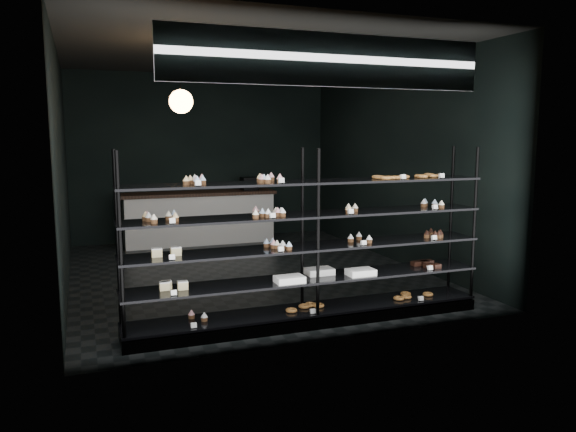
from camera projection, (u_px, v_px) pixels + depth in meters
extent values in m
cube|color=black|center=(247.00, 272.00, 8.43)|extent=(5.00, 6.00, 0.01)
cube|color=black|center=(245.00, 53.00, 7.97)|extent=(5.00, 6.00, 0.01)
cube|color=black|center=(203.00, 158.00, 10.98)|extent=(5.00, 0.01, 3.20)
cube|color=black|center=(332.00, 181.00, 5.42)|extent=(5.00, 0.01, 3.20)
cube|color=black|center=(62.00, 169.00, 7.34)|extent=(0.01, 6.00, 3.20)
cube|color=black|center=(395.00, 163.00, 9.07)|extent=(0.01, 6.00, 3.20)
cube|color=black|center=(309.00, 317.00, 6.15)|extent=(4.00, 0.50, 0.12)
cylinder|color=black|center=(121.00, 252.00, 5.13)|extent=(0.04, 0.04, 1.85)
cylinder|color=black|center=(118.00, 243.00, 5.54)|extent=(0.04, 0.04, 1.85)
cylinder|color=black|center=(318.00, 238.00, 5.81)|extent=(0.04, 0.04, 1.85)
cylinder|color=black|center=(302.00, 231.00, 6.22)|extent=(0.04, 0.04, 1.85)
cylinder|color=black|center=(474.00, 227.00, 6.49)|extent=(0.04, 0.04, 1.85)
cylinder|color=black|center=(451.00, 222.00, 6.90)|extent=(0.04, 0.04, 1.85)
cube|color=black|center=(310.00, 310.00, 6.14)|extent=(4.00, 0.50, 0.03)
cube|color=black|center=(310.00, 278.00, 6.09)|extent=(4.00, 0.50, 0.02)
cube|color=black|center=(310.00, 247.00, 6.04)|extent=(4.00, 0.50, 0.02)
cube|color=black|center=(310.00, 215.00, 5.99)|extent=(4.00, 0.50, 0.02)
cube|color=black|center=(310.00, 182.00, 5.94)|extent=(4.00, 0.50, 0.02)
cube|color=white|center=(199.00, 183.00, 5.34)|extent=(0.06, 0.04, 0.06)
cube|color=white|center=(281.00, 181.00, 5.63)|extent=(0.06, 0.04, 0.06)
cube|color=white|center=(399.00, 177.00, 6.10)|extent=(0.05, 0.04, 0.06)
cube|color=white|center=(441.00, 176.00, 6.29)|extent=(0.06, 0.04, 0.06)
cube|color=white|center=(168.00, 221.00, 5.29)|extent=(0.06, 0.04, 0.06)
cube|color=white|center=(270.00, 216.00, 5.64)|extent=(0.05, 0.04, 0.06)
cube|color=white|center=(352.00, 212.00, 5.95)|extent=(0.06, 0.04, 0.06)
cube|color=white|center=(435.00, 207.00, 6.32)|extent=(0.06, 0.04, 0.06)
cube|color=white|center=(175.00, 257.00, 5.36)|extent=(0.06, 0.04, 0.06)
cube|color=white|center=(281.00, 249.00, 5.73)|extent=(0.06, 0.04, 0.06)
cube|color=white|center=(360.00, 243.00, 6.04)|extent=(0.05, 0.04, 0.06)
cube|color=white|center=(437.00, 238.00, 6.38)|extent=(0.06, 0.04, 0.06)
cube|color=white|center=(170.00, 293.00, 5.39)|extent=(0.06, 0.04, 0.06)
cube|color=white|center=(431.00, 268.00, 6.41)|extent=(0.06, 0.04, 0.06)
cube|color=white|center=(195.00, 325.00, 5.52)|extent=(0.06, 0.04, 0.06)
cube|color=white|center=(312.00, 311.00, 5.95)|extent=(0.05, 0.04, 0.06)
cube|color=white|center=(421.00, 299.00, 6.42)|extent=(0.06, 0.04, 0.06)
cube|color=#0B1B3A|center=(330.00, 60.00, 5.33)|extent=(3.20, 0.04, 0.45)
cube|color=white|center=(331.00, 60.00, 5.31)|extent=(3.30, 0.02, 0.50)
cylinder|color=black|center=(180.00, 65.00, 6.82)|extent=(0.01, 0.01, 0.58)
sphere|color=#F6A256|center=(181.00, 101.00, 6.88)|extent=(0.29, 0.29, 0.29)
cube|color=silver|center=(199.00, 219.00, 10.62)|extent=(2.77, 0.60, 0.92)
cube|color=black|center=(199.00, 193.00, 10.54)|extent=(2.88, 0.65, 0.06)
cube|color=black|center=(249.00, 184.00, 10.86)|extent=(0.30, 0.30, 0.25)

